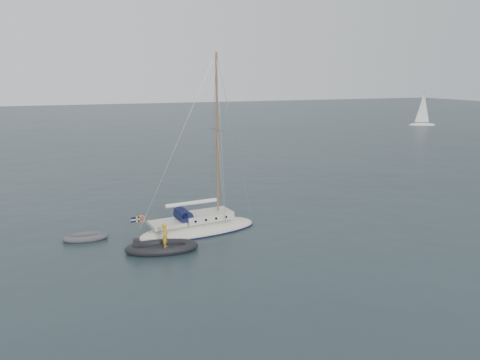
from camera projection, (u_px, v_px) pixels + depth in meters
name	position (u px, v px, depth m)	size (l,w,h in m)	color
ground	(238.00, 235.00, 30.57)	(300.00, 300.00, 0.00)	black
sailboat	(198.00, 219.00, 30.90)	(8.55, 2.56, 12.17)	beige
dinghy	(85.00, 237.00, 29.62)	(2.82, 1.27, 0.40)	#4A4A4F
rib	(162.00, 247.00, 27.70)	(4.33, 1.97, 1.72)	black
distant_yacht_b	(423.00, 110.00, 96.94)	(5.60, 2.99, 7.43)	silver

